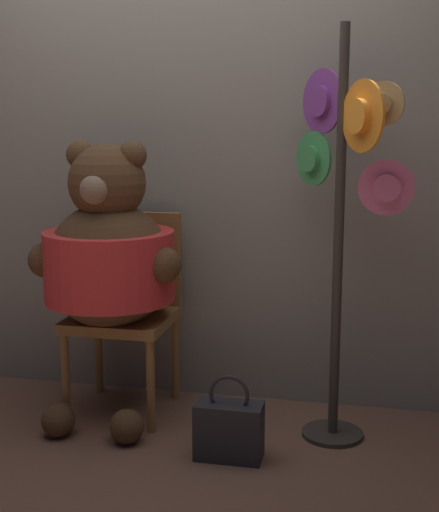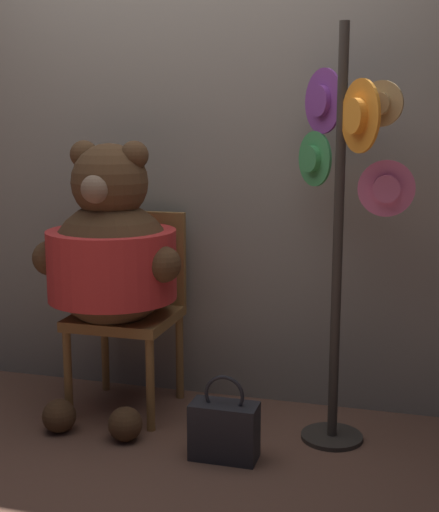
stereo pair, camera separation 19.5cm
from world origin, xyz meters
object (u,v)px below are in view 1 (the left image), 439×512
(teddy_bear, at_px, (109,258))
(handbag_on_ground, at_px, (229,429))
(chair, at_px, (127,303))
(hat_display_rack, at_px, (345,197))

(teddy_bear, bearing_deg, handbag_on_ground, -25.74)
(chair, relative_size, hat_display_rack, 0.53)
(teddy_bear, bearing_deg, chair, 80.34)
(hat_display_rack, bearing_deg, handbag_on_ground, -143.77)
(teddy_bear, relative_size, hat_display_rack, 0.73)
(hat_display_rack, bearing_deg, teddy_bear, -179.23)
(teddy_bear, height_order, handbag_on_ground, teddy_bear)
(teddy_bear, relative_size, handbag_on_ground, 3.59)
(chair, xyz_separation_m, hat_display_rack, (1.06, -0.15, 0.57))
(chair, relative_size, teddy_bear, 0.73)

